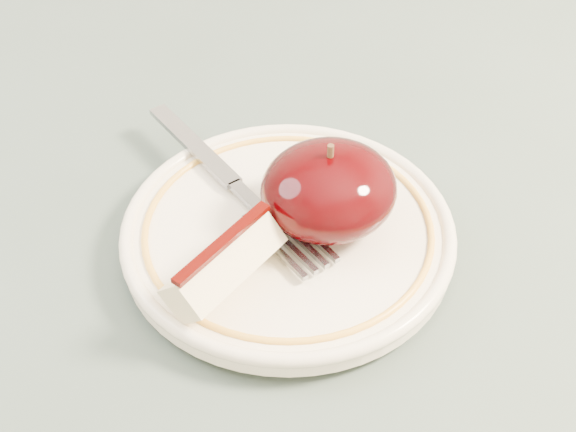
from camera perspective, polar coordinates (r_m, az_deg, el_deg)
name	(u,v)px	position (r m, az deg, el deg)	size (l,w,h in m)	color
table	(319,326)	(0.58, 2.21, -7.84)	(0.90, 0.90, 0.75)	brown
plate	(288,232)	(0.50, 0.00, -1.17)	(0.21, 0.21, 0.02)	beige
apple_half	(329,189)	(0.48, 2.92, 1.90)	(0.08, 0.08, 0.06)	black
apple_wedge	(225,264)	(0.45, -4.54, -3.42)	(0.08, 0.07, 0.04)	beige
fork	(236,185)	(0.52, -3.75, 2.19)	(0.06, 0.19, 0.00)	gray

